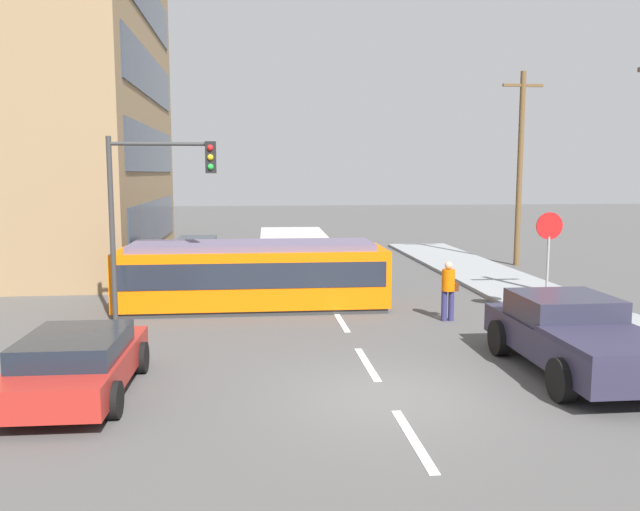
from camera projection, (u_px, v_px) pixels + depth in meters
ground_plane at (325, 295)px, 21.82m from camera, size 120.00×120.00×0.00m
sidewalk_curb_right at (574, 314)px, 18.59m from camera, size 3.20×36.00×0.14m
lane_stripe_0 at (413, 439)px, 9.99m from camera, size 0.16×2.40×0.01m
lane_stripe_1 at (367, 364)px, 13.93m from camera, size 0.16×2.40×0.01m
lane_stripe_2 at (341, 322)px, 17.88m from camera, size 0.16×2.40×0.01m
lane_stripe_3 at (313, 276)px, 25.89m from camera, size 0.16×2.40×0.01m
lane_stripe_4 at (301, 256)px, 31.81m from camera, size 0.16×2.40×0.01m
streetcar_tram at (253, 274)px, 19.59m from camera, size 8.06×2.60×2.03m
city_bus at (293, 252)px, 25.13m from camera, size 2.67×5.88×1.77m
pedestrian_crossing at (448, 287)px, 17.90m from camera, size 0.51×0.36×1.67m
pickup_truck_parked at (574, 336)px, 13.18m from camera, size 2.31×5.01×1.55m
parked_sedan_near at (77, 363)px, 11.90m from camera, size 2.12×4.22×1.19m
parked_sedan_mid at (172, 270)px, 23.24m from camera, size 2.10×4.46×1.19m
parked_sedan_far at (198, 249)px, 29.56m from camera, size 2.03×4.04×1.19m
stop_sign at (549, 242)px, 17.98m from camera, size 0.76×0.07×2.88m
traffic_light_mast at (153, 194)px, 17.11m from camera, size 2.84×0.33×5.06m
utility_pole_mid at (520, 166)px, 28.30m from camera, size 1.80×0.24×8.46m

